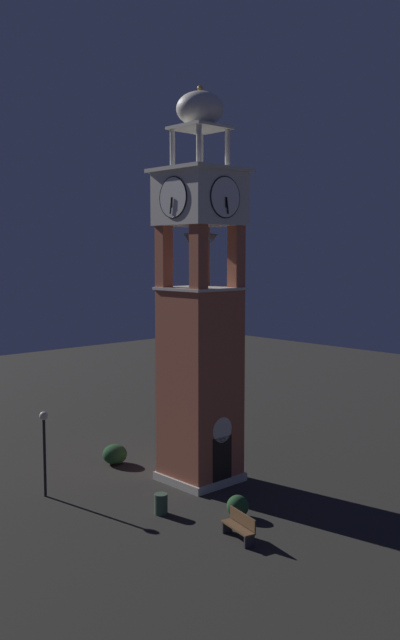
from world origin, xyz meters
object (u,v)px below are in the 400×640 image
(clock_tower, at_px, (200,324))
(trash_bin, at_px, (161,504))
(park_bench, at_px, (239,526))
(lamp_post, at_px, (44,437))

(clock_tower, height_order, trash_bin, clock_tower)
(clock_tower, distance_m, trash_bin, 7.84)
(park_bench, bearing_deg, clock_tower, 59.59)
(clock_tower, height_order, park_bench, clock_tower)
(park_bench, relative_size, trash_bin, 2.07)
(park_bench, relative_size, lamp_post, 0.46)
(lamp_post, bearing_deg, clock_tower, -25.45)
(clock_tower, xyz_separation_m, lamp_post, (-6.09, 2.90, -4.49))
(lamp_post, relative_size, trash_bin, 4.49)
(park_bench, height_order, trash_bin, park_bench)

